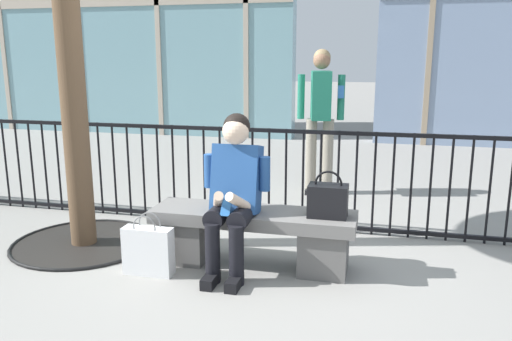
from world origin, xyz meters
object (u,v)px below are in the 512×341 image
at_px(seated_person_with_phone, 234,189).
at_px(shopping_bag, 148,250).
at_px(stone_bench, 253,232).
at_px(handbag_on_bench, 328,200).
at_px(bystander_at_railing, 320,111).

bearing_deg(seated_person_with_phone, shopping_bag, -159.57).
height_order(stone_bench, seated_person_with_phone, seated_person_with_phone).
bearing_deg(handbag_on_bench, bystander_at_railing, 98.43).
relative_size(stone_bench, bystander_at_railing, 0.94).
relative_size(seated_person_with_phone, bystander_at_railing, 0.71).
bearing_deg(bystander_at_railing, stone_bench, -95.73).
bearing_deg(stone_bench, handbag_on_bench, -0.99).
distance_m(stone_bench, shopping_bag, 0.82).
distance_m(seated_person_with_phone, handbag_on_bench, 0.71).
bearing_deg(handbag_on_bench, stone_bench, 179.01).
height_order(seated_person_with_phone, shopping_bag, seated_person_with_phone).
bearing_deg(seated_person_with_phone, stone_bench, 47.57).
xyz_separation_m(stone_bench, seated_person_with_phone, (-0.12, -0.13, 0.38)).
bearing_deg(stone_bench, bystander_at_railing, 84.27).
relative_size(seated_person_with_phone, shopping_bag, 2.53).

